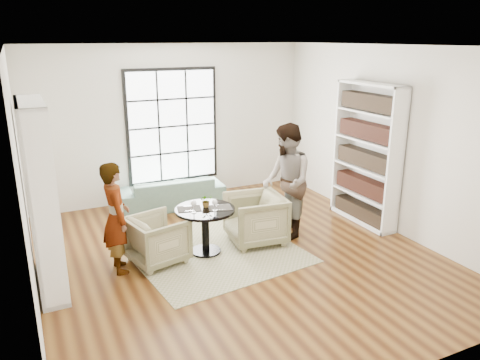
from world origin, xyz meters
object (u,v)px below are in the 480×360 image
sofa (172,192)px  armchair_right (255,219)px  flower_centerpiece (206,201)px  wine_glass_left (194,204)px  pedestal_table (205,221)px  armchair_left (157,240)px  person_left (116,218)px  wine_glass_right (215,202)px  person_right (286,182)px

sofa → armchair_right: armchair_right is taller
flower_centerpiece → wine_glass_left: bearing=-148.8°
sofa → flower_centerpiece: 2.16m
flower_centerpiece → armchair_right: bearing=-2.3°
pedestal_table → armchair_left: 0.75m
person_left → wine_glass_right: size_ratio=8.64×
armchair_right → armchair_left: bearing=-82.9°
armchair_right → person_left: 2.16m
sofa → wine_glass_right: bearing=92.1°
armchair_right → person_right: size_ratio=0.46×
person_right → wine_glass_left: bearing=-69.0°
wine_glass_left → wine_glass_right: size_ratio=1.06×
person_right → wine_glass_left: (-1.60, -0.12, -0.08)m
pedestal_table → person_left: (-1.28, 0.02, 0.26)m
armchair_left → person_left: size_ratio=0.49×
armchair_left → wine_glass_left: size_ratio=4.01×
wine_glass_right → flower_centerpiece: (-0.05, 0.21, -0.03)m
wine_glass_left → flower_centerpiece: flower_centerpiece is taller
pedestal_table → armchair_right: armchair_right is taller
pedestal_table → person_right: person_right is taller
person_right → flower_centerpiece: bearing=-74.6°
person_left → person_right: bearing=-90.5°
wine_glass_left → flower_centerpiece: bearing=31.2°
armchair_right → wine_glass_left: bearing=-76.7°
sofa → wine_glass_right: wine_glass_right is taller
armchair_left → armchair_right: size_ratio=0.89×
pedestal_table → flower_centerpiece: size_ratio=4.49×
sofa → wine_glass_right: (-0.07, -2.30, 0.55)m
sofa → armchair_left: 2.32m
person_right → armchair_left: bearing=-73.0°
person_left → armchair_left: bearing=-90.7°
armchair_right → person_right: person_right is taller
person_left → wine_glass_left: size_ratio=8.17×
armchair_right → person_left: (-2.13, -0.01, 0.39)m
wine_glass_right → flower_centerpiece: bearing=103.3°
person_right → pedestal_table: bearing=-72.2°
sofa → armchair_left: bearing=71.2°
person_right → wine_glass_right: person_right is taller
person_left → wine_glass_right: (1.37, -0.17, 0.06)m
pedestal_table → person_left: person_left is taller
armchair_left → flower_centerpiece: 0.90m
armchair_right → wine_glass_right: (-0.75, -0.18, 0.44)m
pedestal_table → wine_glass_left: size_ratio=4.65×
sofa → flower_centerpiece: flower_centerpiece is taller
sofa → person_left: (-1.44, -2.14, 0.49)m
pedestal_table → flower_centerpiece: bearing=52.1°
armchair_left → person_left: (-0.55, 0.00, 0.43)m
sofa → flower_centerpiece: bearing=90.6°
sofa → person_right: person_right is taller
armchair_right → person_left: size_ratio=0.55×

